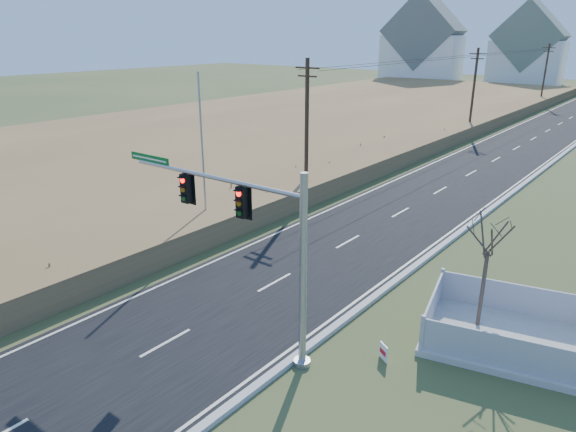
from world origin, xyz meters
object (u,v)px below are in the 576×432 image
Objects in this scene: traffic_signal_mast at (257,238)px; flagpole at (204,172)px; fence_enclosure at (518,339)px; open_sign at (383,352)px; bare_tree at (490,233)px.

flagpole is (-9.66, 6.46, -0.67)m from traffic_signal_mast.
fence_enclosure is at bearing -2.64° from flagpole.
fence_enclosure is at bearing 80.00° from open_sign.
traffic_signal_mast is at bearing -120.74° from open_sign.
flagpole is (-16.76, 0.77, 3.16)m from fence_enclosure.
flagpole reaches higher than fence_enclosure.
bare_tree is at bearing 161.41° from fence_enclosure.
fence_enclosure is 1.48× the size of bare_tree.
traffic_signal_mast reaches higher than bare_tree.
fence_enclosure is (7.10, 5.69, -3.83)m from traffic_signal_mast.
flagpole reaches higher than bare_tree.
bare_tree is at bearing -2.42° from flagpole.
fence_enclosure is 17.07m from flagpole.
open_sign is 14.54m from flagpole.
bare_tree is at bearing 96.08° from open_sign.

